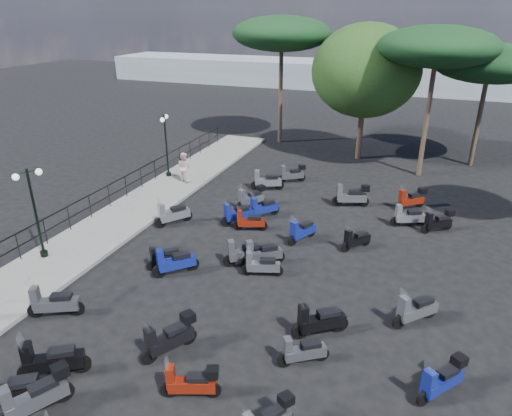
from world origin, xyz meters
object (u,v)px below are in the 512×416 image
(scooter_2, at_px, (165,258))
(scooter_23, at_px, (408,217))
(scooter_4, at_px, (251,198))
(scooter_9, at_px, (262,254))
(scooter_0, at_px, (51,361))
(broadleaf_tree, at_px, (366,71))
(pine_2, at_px, (282,34))
(lamp_post_1, at_px, (34,208))
(scooter_8, at_px, (174,262))
(scooter_22, at_px, (356,240))
(scooter_31, at_px, (244,253))
(scooter_16, at_px, (250,222))
(scooter_7, at_px, (35,396))
(scooter_15, at_px, (261,265))
(lamp_post_2, at_px, (166,141))
(scooter_14, at_px, (169,338))
(scooter_20, at_px, (319,321))
(scooter_26, at_px, (442,380))
(pine_1, at_px, (490,63))
(scooter_19, at_px, (302,352))
(scooter_10, at_px, (263,208))
(scooter_17, at_px, (351,196))
(pine_0, at_px, (438,47))
(scooter_27, at_px, (415,310))
(scooter_29, at_px, (411,199))
(scooter_1, at_px, (54,303))
(scooter_12, at_px, (191,383))
(scooter_11, at_px, (292,174))
(scooter_32, at_px, (12,392))
(scooter_3, at_px, (173,214))
(scooter_30, at_px, (237,214))
(scooter_21, at_px, (302,231))
(scooter_28, at_px, (438,222))
(pedestrian_far, at_px, (184,167))

(scooter_2, bearing_deg, scooter_23, -98.13)
(scooter_4, distance_m, scooter_9, 5.48)
(scooter_0, height_order, broadleaf_tree, broadleaf_tree)
(pine_2, bearing_deg, lamp_post_1, -99.50)
(scooter_8, height_order, scooter_22, scooter_8)
(scooter_31, bearing_deg, scooter_16, -19.56)
(scooter_7, relative_size, scooter_15, 1.10)
(lamp_post_2, relative_size, pine_2, 0.41)
(scooter_14, xyz_separation_m, scooter_20, (3.74, 2.24, -0.03))
(scooter_23, relative_size, scooter_26, 1.15)
(scooter_20, xyz_separation_m, pine_1, (5.06, 19.22, 5.61))
(scooter_19, bearing_deg, scooter_7, 91.17)
(scooter_4, xyz_separation_m, scooter_26, (8.75, -9.37, -0.02))
(scooter_0, height_order, scooter_10, scooter_0)
(scooter_2, distance_m, scooter_7, 7.04)
(scooter_17, distance_m, scooter_26, 12.03)
(scooter_8, bearing_deg, scooter_7, 135.98)
(scooter_4, height_order, pine_0, pine_0)
(lamp_post_1, height_order, pine_1, pine_1)
(scooter_10, bearing_deg, scooter_16, 127.52)
(scooter_8, distance_m, scooter_27, 8.39)
(scooter_19, bearing_deg, scooter_29, -43.89)
(scooter_29, height_order, pine_1, pine_1)
(scooter_1, xyz_separation_m, pine_0, (10.16, 18.21, 6.64))
(scooter_12, bearing_deg, scooter_8, 13.43)
(scooter_11, distance_m, pine_1, 13.06)
(scooter_7, height_order, scooter_26, scooter_7)
(scooter_32, xyz_separation_m, pine_2, (-1.48, 25.47, 6.92))
(scooter_17, bearing_deg, scooter_3, 105.37)
(scooter_12, height_order, scooter_20, scooter_20)
(scooter_17, bearing_deg, scooter_8, 130.80)
(scooter_30, height_order, pine_2, pine_2)
(scooter_7, bearing_deg, scooter_3, -48.53)
(scooter_3, relative_size, scooter_7, 0.93)
(scooter_10, xyz_separation_m, scooter_12, (2.00, -10.80, -0.00))
(scooter_29, bearing_deg, scooter_30, 83.69)
(scooter_14, bearing_deg, scooter_10, -56.08)
(scooter_11, relative_size, pine_0, 0.17)
(scooter_3, relative_size, pine_0, 0.19)
(scooter_3, xyz_separation_m, scooter_19, (7.81, -6.49, -0.09))
(lamp_post_1, height_order, scooter_4, lamp_post_1)
(scooter_16, distance_m, pine_1, 17.41)
(scooter_1, distance_m, pine_1, 25.61)
(scooter_8, height_order, scooter_20, scooter_20)
(scooter_21, bearing_deg, broadleaf_tree, -65.07)
(scooter_32, bearing_deg, scooter_30, -38.58)
(scooter_19, bearing_deg, scooter_16, -2.75)
(scooter_7, relative_size, scooter_28, 1.26)
(pedestrian_far, height_order, scooter_15, pedestrian_far)
(scooter_12, distance_m, scooter_15, 5.97)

